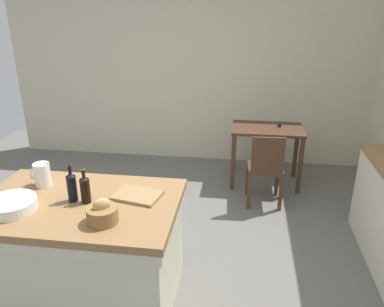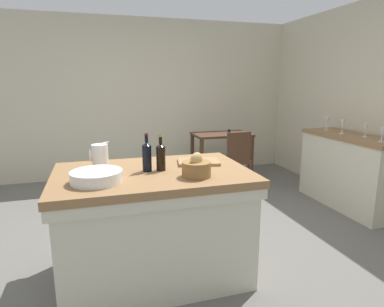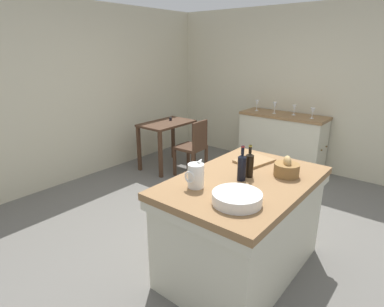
# 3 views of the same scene
# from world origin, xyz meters

# --- Properties ---
(ground_plane) EXTENTS (6.76, 6.76, 0.00)m
(ground_plane) POSITION_xyz_m (0.00, 0.00, 0.00)
(ground_plane) COLOR #66635E
(wall_back) EXTENTS (5.32, 0.12, 2.60)m
(wall_back) POSITION_xyz_m (0.00, 2.60, 1.30)
(wall_back) COLOR beige
(wall_back) RESTS_ON ground
(island_table) EXTENTS (1.51, 0.98, 0.89)m
(island_table) POSITION_xyz_m (-0.40, -0.53, 0.48)
(island_table) COLOR olive
(island_table) RESTS_ON ground
(writing_desk) EXTENTS (0.90, 0.56, 0.83)m
(writing_desk) POSITION_xyz_m (1.11, 1.81, 0.65)
(writing_desk) COLOR #472D1E
(writing_desk) RESTS_ON ground
(wooden_chair) EXTENTS (0.42, 0.42, 0.90)m
(wooden_chair) POSITION_xyz_m (1.08, 1.22, 0.49)
(wooden_chair) COLOR #472D1E
(wooden_chair) RESTS_ON ground
(pitcher) EXTENTS (0.17, 0.13, 0.23)m
(pitcher) POSITION_xyz_m (-0.79, -0.31, 0.99)
(pitcher) COLOR white
(pitcher) RESTS_ON island_table
(wash_bowl) EXTENTS (0.36, 0.36, 0.08)m
(wash_bowl) POSITION_xyz_m (-0.82, -0.71, 0.93)
(wash_bowl) COLOR white
(wash_bowl) RESTS_ON island_table
(bread_basket) EXTENTS (0.21, 0.21, 0.18)m
(bread_basket) POSITION_xyz_m (-0.12, -0.77, 0.96)
(bread_basket) COLOR olive
(bread_basket) RESTS_ON island_table
(cutting_board) EXTENTS (0.39, 0.32, 0.02)m
(cutting_board) POSITION_xyz_m (0.02, -0.39, 0.91)
(cutting_board) COLOR #99754C
(cutting_board) RESTS_ON island_table
(wine_bottle_dark) EXTENTS (0.07, 0.07, 0.28)m
(wine_bottle_dark) POSITION_xyz_m (-0.33, -0.53, 1.01)
(wine_bottle_dark) COLOR black
(wine_bottle_dark) RESTS_ON island_table
(wine_bottle_amber) EXTENTS (0.07, 0.07, 0.30)m
(wine_bottle_amber) POSITION_xyz_m (-0.44, -0.52, 1.02)
(wine_bottle_amber) COLOR black
(wine_bottle_amber) RESTS_ON island_table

